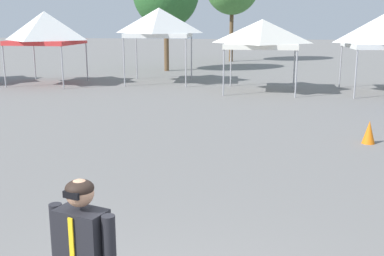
{
  "coord_description": "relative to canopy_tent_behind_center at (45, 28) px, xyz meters",
  "views": [
    {
      "loc": [
        0.74,
        -3.48,
        3.03
      ],
      "look_at": [
        -0.34,
        3.96,
        1.3
      ],
      "focal_mm": 44.5,
      "sensor_mm": 36.0,
      "label": 1
    }
  ],
  "objects": [
    {
      "name": "canopy_tent_right_of_center",
      "position": [
        5.12,
        1.27,
        0.24
      ],
      "size": [
        3.12,
        3.12,
        3.54
      ],
      "color": "#9E9EA3",
      "rests_on": "ground"
    },
    {
      "name": "canopy_tent_behind_center",
      "position": [
        0.0,
        0.0,
        0.0
      ],
      "size": [
        3.01,
        3.01,
        3.37
      ],
      "color": "#9E9EA3",
      "rests_on": "ground"
    },
    {
      "name": "traffic_cone_near_barrier",
      "position": [
        12.66,
        -9.32,
        -2.33
      ],
      "size": [
        0.32,
        0.32,
        0.57
      ],
      "primitive_type": "cone",
      "color": "orange",
      "rests_on": "ground"
    },
    {
      "name": "canopy_tent_left_of_center",
      "position": [
        9.96,
        -0.95,
        -0.19
      ],
      "size": [
        3.09,
        3.09,
        3.01
      ],
      "color": "#9E9EA3",
      "rests_on": "ground"
    }
  ]
}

